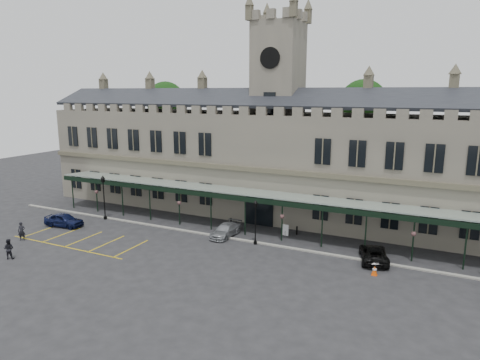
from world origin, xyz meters
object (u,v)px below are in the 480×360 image
at_px(station_building, 276,161).
at_px(clock_tower, 278,104).
at_px(traffic_cone, 374,271).
at_px(person_a, 22,231).
at_px(car_taxi, 225,230).
at_px(lamp_post_mid, 255,218).
at_px(person_b, 9,249).
at_px(car_left_a, 64,220).
at_px(sign_board, 285,230).
at_px(car_van, 374,254).
at_px(lamp_post_left, 104,193).

distance_m(station_building, clock_tower, 6.64).
bearing_deg(traffic_cone, person_a, -168.41).
bearing_deg(person_a, car_taxi, -7.73).
xyz_separation_m(lamp_post_mid, person_b, (-18.07, -12.79, -1.69)).
xyz_separation_m(lamp_post_mid, car_left_a, (-21.06, -4.02, -1.87)).
bearing_deg(sign_board, station_building, 123.27).
height_order(car_taxi, car_van, car_van).
bearing_deg(car_taxi, lamp_post_left, -174.46).
relative_size(traffic_cone, car_taxi, 0.18).
bearing_deg(person_a, car_left_a, 50.91).
bearing_deg(car_taxi, car_left_a, -161.93).
relative_size(station_building, person_a, 32.07).
xyz_separation_m(car_left_a, person_a, (-0.18, -5.05, 0.20)).
bearing_deg(sign_board, car_left_a, -156.29).
height_order(traffic_cone, person_a, person_a).
xyz_separation_m(lamp_post_left, car_van, (29.91, 0.65, -2.40)).
bearing_deg(lamp_post_mid, person_b, -144.70).
bearing_deg(lamp_post_left, lamp_post_mid, -0.03).
bearing_deg(lamp_post_left, car_taxi, 2.94).
relative_size(traffic_cone, car_van, 0.16).
relative_size(sign_board, car_taxi, 0.27).
height_order(sign_board, person_b, person_b).
bearing_deg(car_left_a, person_b, -168.58).
xyz_separation_m(station_building, car_van, (13.00, -10.08, -5.81)).
distance_m(lamp_post_left, traffic_cone, 30.65).
bearing_deg(person_a, clock_tower, 8.98).
height_order(lamp_post_left, person_a, lamp_post_left).
bearing_deg(clock_tower, car_van, -38.02).
bearing_deg(clock_tower, station_building, -90.00).
distance_m(car_van, person_a, 33.64).
relative_size(person_a, person_b, 1.02).
bearing_deg(lamp_post_left, traffic_cone, -4.44).
relative_size(clock_tower, lamp_post_mid, 5.64).
bearing_deg(sign_board, person_a, -145.93).
height_order(traffic_cone, car_left_a, car_left_a).
relative_size(lamp_post_mid, car_left_a, 1.01).
relative_size(station_building, sign_board, 51.63).
bearing_deg(sign_board, car_taxi, -147.04).
height_order(car_left_a, person_b, person_b).
height_order(station_building, car_taxi, station_building).
xyz_separation_m(sign_board, car_van, (9.21, -3.00, 0.09)).
xyz_separation_m(station_building, car_taxi, (-1.62, -9.94, -5.83)).
distance_m(sign_board, person_a, 26.28).
xyz_separation_m(lamp_post_left, sign_board, (20.70, 3.65, -2.49)).
distance_m(lamp_post_left, car_van, 30.01).
height_order(clock_tower, person_b, clock_tower).
height_order(clock_tower, person_a, clock_tower).
relative_size(clock_tower, car_van, 5.23).
distance_m(station_building, car_van, 17.44).
xyz_separation_m(clock_tower, lamp_post_left, (-16.91, -10.81, -10.06)).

